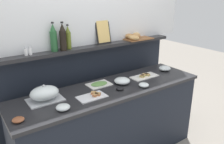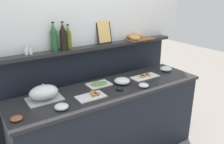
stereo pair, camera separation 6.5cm
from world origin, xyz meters
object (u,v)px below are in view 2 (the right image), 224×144
salt_shaker (26,51)px  pepper_shaker (30,50)px  serving_cloche (44,93)px  glass_bowl_extra (144,85)px  olive_oil_bottle (69,38)px  glass_bowl_large (166,69)px  condiment_bowl_teal (120,89)px  condiment_bowl_red (17,118)px  bread_basket (136,37)px  framed_picture (104,32)px  sandwich_platter_rear (145,76)px  wine_bottle_green (54,38)px  cold_cuts_platter (99,84)px  wine_bottle_dark (63,38)px  sandwich_platter_front (92,96)px  glass_bowl_medium (122,81)px  glass_bowl_small (62,107)px

salt_shaker → pepper_shaker: bearing=0.0°
serving_cloche → salt_shaker: (-0.05, 0.31, 0.37)m
serving_cloche → glass_bowl_extra: (1.03, -0.30, -0.05)m
olive_oil_bottle → glass_bowl_large: bearing=-17.1°
serving_cloche → condiment_bowl_teal: serving_cloche is taller
condiment_bowl_teal → condiment_bowl_red: (-1.08, -0.03, 0.00)m
glass_bowl_extra → salt_shaker: bearing=150.5°
glass_bowl_extra → bread_basket: (0.37, 0.62, 0.42)m
framed_picture → pepper_shaker: bearing=-177.6°
condiment_bowl_red → sandwich_platter_rear: bearing=6.6°
wine_bottle_green → framed_picture: bearing=2.3°
sandwich_platter_rear → glass_bowl_extra: (-0.22, -0.23, 0.01)m
condiment_bowl_red → olive_oil_bottle: 1.08m
glass_bowl_extra → olive_oil_bottle: size_ratio=0.42×
glass_bowl_large → condiment_bowl_red: size_ratio=1.58×
sandwich_platter_rear → cold_cuts_platter: sandwich_platter_rear is taller
sandwich_platter_rear → salt_shaker: salt_shaker is taller
wine_bottle_green → wine_bottle_dark: 0.10m
serving_cloche → olive_oil_bottle: bearing=37.1°
sandwich_platter_front → salt_shaker: salt_shaker is taller
wine_bottle_dark → bread_basket: bearing=1.5°
sandwich_platter_rear → wine_bottle_dark: wine_bottle_dark is taller
serving_cloche → glass_bowl_extra: serving_cloche is taller
pepper_shaker → sandwich_platter_rear: bearing=-16.9°
serving_cloche → glass_bowl_medium: serving_cloche is taller
glass_bowl_small → glass_bowl_extra: (0.97, -0.02, -0.00)m
wine_bottle_green → wine_bottle_dark: size_ratio=1.00×
condiment_bowl_red → condiment_bowl_teal: bearing=1.8°
serving_cloche → glass_bowl_small: (0.07, -0.28, -0.05)m
sandwich_platter_front → bread_basket: size_ratio=0.74×
glass_bowl_medium → condiment_bowl_red: size_ratio=1.85×
condiment_bowl_teal → pepper_shaker: pepper_shaker is taller
salt_shaker → glass_bowl_medium: bearing=-23.1°
wine_bottle_green → olive_oil_bottle: (0.17, 0.01, -0.02)m
serving_cloche → bread_basket: bearing=12.6°
condiment_bowl_red → framed_picture: framed_picture is taller
cold_cuts_platter → wine_bottle_green: wine_bottle_green is taller
glass_bowl_extra → framed_picture: (-0.12, 0.65, 0.52)m
cold_cuts_platter → glass_bowl_extra: size_ratio=2.34×
sandwich_platter_front → condiment_bowl_red: size_ratio=2.96×
glass_bowl_small → framed_picture: bearing=36.5°
condiment_bowl_teal → framed_picture: framed_picture is taller
condiment_bowl_teal → sandwich_platter_rear: bearing=16.5°
sandwich_platter_rear → serving_cloche: bearing=176.7°
salt_shaker → framed_picture: (0.96, 0.04, 0.10)m
glass_bowl_small → wine_bottle_dark: (0.28, 0.57, 0.52)m
glass_bowl_large → wine_bottle_dark: 1.43m
cold_cuts_platter → framed_picture: 0.68m
glass_bowl_small → pepper_shaker: 0.73m
bread_basket → cold_cuts_platter: bearing=-159.4°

